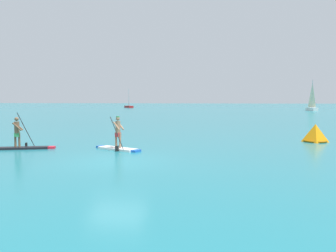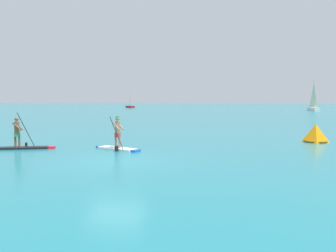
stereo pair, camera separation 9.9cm
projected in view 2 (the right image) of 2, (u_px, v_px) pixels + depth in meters
The scene contains 6 objects.
ground at pixel (116, 161), 14.55m from camera, with size 440.00×440.00×0.00m, color #1E727F.
paddleboarder_near_left at pixel (20, 142), 17.95m from camera, with size 3.48×1.42×1.98m.
paddleboarder_mid_center at pixel (118, 142), 17.71m from camera, with size 2.78×1.72×1.81m.
race_marker_buoy at pixel (315, 134), 20.94m from camera, with size 1.41×1.41×1.13m.
sailboat_left_horizon at pixel (130, 106), 108.56m from camera, with size 3.99×4.90×6.03m.
sailboat_right_horizon at pixel (313, 106), 79.27m from camera, with size 1.92×4.38×7.36m.
Camera 2 is at (4.46, -13.86, 2.65)m, focal length 35.77 mm.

